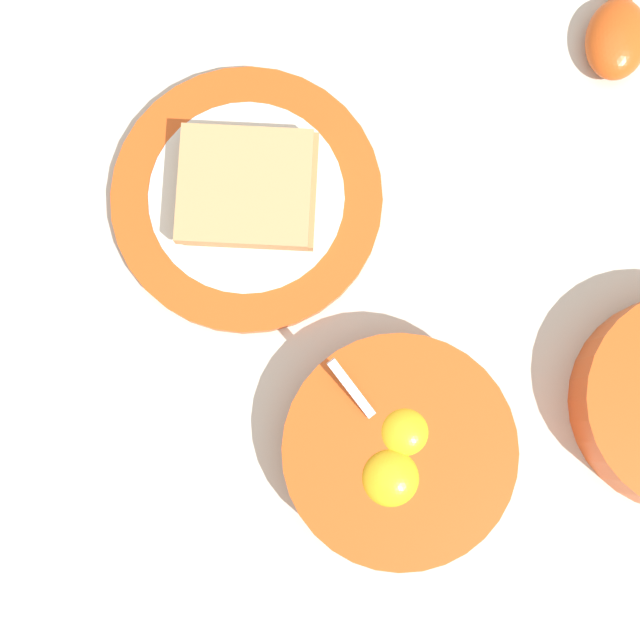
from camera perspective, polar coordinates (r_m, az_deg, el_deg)
The scene contains 5 objects.
ground_plane at distance 0.74m, azimuth 6.50°, elevation 5.68°, with size 3.00×3.00×0.00m, color beige.
egg_bowl at distance 0.70m, azimuth 4.99°, elevation -8.33°, with size 0.18×0.18×0.07m.
toast_plate at distance 0.74m, azimuth -4.70°, elevation 7.75°, with size 0.22×0.22×0.01m.
toast_sandwich at distance 0.72m, azimuth -4.63°, elevation 8.43°, with size 0.11×0.10×0.03m.
soup_spoon at distance 0.82m, azimuth 18.52°, elevation 17.24°, with size 0.06×0.15×0.03m.
Camera 1 is at (-0.08, -0.17, 0.72)m, focal length 50.00 mm.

